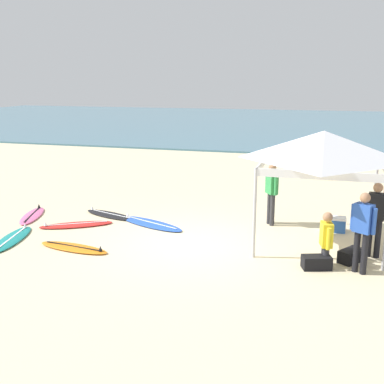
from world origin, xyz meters
TOP-DOWN VIEW (x-y plane):
  - ground_plane at (0.00, 0.00)m, footprint 80.00×80.00m
  - sea at (0.00, 32.56)m, footprint 80.00×36.00m
  - canopy_tent at (3.05, 0.97)m, footprint 2.86×2.86m
  - surfboard_red at (-3.34, 0.57)m, footprint 1.96×1.44m
  - surfboard_blue at (-1.42, 1.24)m, footprint 2.26×1.41m
  - surfboard_pink at (-5.02, 1.03)m, footprint 1.03×1.87m
  - surfboard_teal at (-4.29, -0.90)m, footprint 0.97×2.08m
  - surfboard_orange at (-2.48, -1.05)m, footprint 1.91×0.76m
  - surfboard_black at (-2.87, 1.71)m, footprint 1.89×1.07m
  - person_blue at (3.92, -0.67)m, footprint 0.48×0.38m
  - person_green at (1.76, 2.17)m, footprint 0.38×0.48m
  - person_black at (4.26, 0.36)m, footprint 0.54×0.28m
  - person_yellow at (3.23, -0.49)m, footprint 0.29×0.54m
  - gear_bag_near_tent at (3.06, -0.69)m, footprint 0.67×0.49m
  - gear_bag_by_pole at (3.79, -0.09)m, footprint 0.61×0.68m
  - cooler_box at (3.49, 2.02)m, footprint 0.50×0.36m

SIDE VIEW (x-z plane):
  - ground_plane at x=0.00m, z-range 0.00..0.00m
  - surfboard_blue at x=-1.42m, z-range -0.06..0.13m
  - surfboard_teal at x=-4.29m, z-range -0.06..0.13m
  - surfboard_red at x=-3.34m, z-range -0.06..0.13m
  - surfboard_orange at x=-2.48m, z-range -0.06..0.13m
  - surfboard_black at x=-2.87m, z-range -0.06..0.13m
  - surfboard_pink at x=-5.02m, z-range -0.06..0.13m
  - sea at x=0.00m, z-range 0.00..0.10m
  - gear_bag_near_tent at x=3.06m, z-range 0.00..0.28m
  - gear_bag_by_pole at x=3.79m, z-range 0.00..0.28m
  - cooler_box at x=3.49m, z-range 0.00..0.39m
  - person_yellow at x=3.23m, z-range 0.06..1.26m
  - person_blue at x=3.92m, z-range 0.13..1.84m
  - person_green at x=1.76m, z-range 0.13..1.84m
  - person_black at x=4.26m, z-range 0.13..1.84m
  - canopy_tent at x=3.05m, z-range 1.01..3.76m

